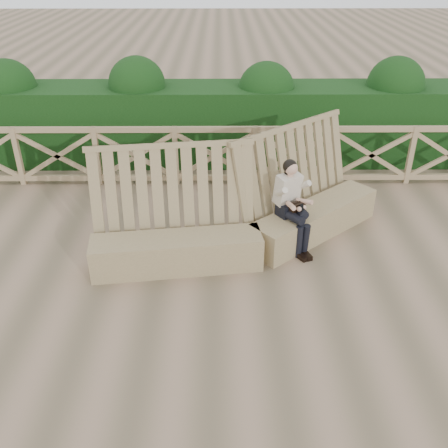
{
  "coord_description": "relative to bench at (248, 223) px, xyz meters",
  "views": [
    {
      "loc": [
        0.11,
        -4.98,
        4.0
      ],
      "look_at": [
        0.15,
        0.4,
        0.9
      ],
      "focal_mm": 40.0,
      "sensor_mm": 36.0,
      "label": 1
    }
  ],
  "objects": [
    {
      "name": "ground",
      "position": [
        -0.49,
        -1.28,
        -0.41
      ],
      "size": [
        60.0,
        60.0,
        0.0
      ],
      "primitive_type": "plane",
      "color": "brown",
      "rests_on": "ground"
    },
    {
      "name": "bench",
      "position": [
        0.0,
        0.0,
        0.0
      ],
      "size": [
        4.3,
        2.42,
        1.62
      ],
      "rotation": [
        0.0,
        0.0,
        0.41
      ],
      "color": "olive",
      "rests_on": "ground"
    },
    {
      "name": "woman",
      "position": [
        0.63,
        0.04,
        0.33
      ],
      "size": [
        0.58,
        0.79,
        1.34
      ],
      "rotation": [
        0.0,
        0.0,
        0.56
      ],
      "color": "black",
      "rests_on": "ground"
    },
    {
      "name": "guardrail",
      "position": [
        -0.49,
        2.22,
        0.14
      ],
      "size": [
        10.1,
        0.09,
        1.1
      ],
      "color": "#8A7850",
      "rests_on": "ground"
    },
    {
      "name": "hedge",
      "position": [
        -0.49,
        3.42,
        0.34
      ],
      "size": [
        12.0,
        1.2,
        1.5
      ],
      "primitive_type": "cube",
      "color": "black",
      "rests_on": "ground"
    }
  ]
}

